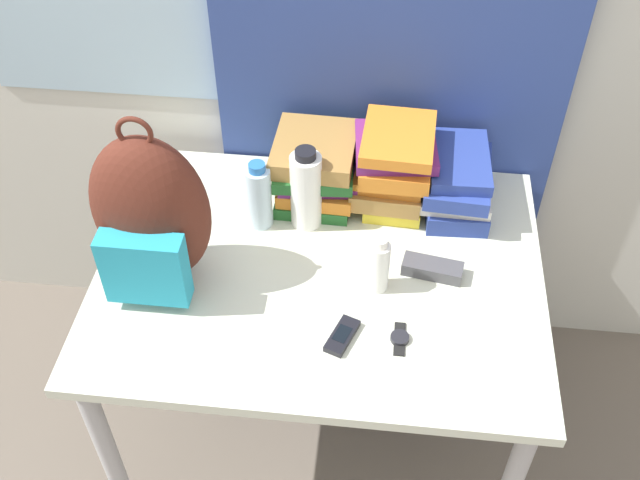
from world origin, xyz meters
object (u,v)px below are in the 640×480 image
at_px(book_stack_center, 394,166).
at_px(cell_phone, 342,336).
at_px(sunglasses_case, 432,269).
at_px(water_bottle, 259,196).
at_px(sports_bottle, 306,189).
at_px(backpack, 151,216).
at_px(book_stack_right, 457,182).
at_px(sunscreen_bottle, 379,266).
at_px(wristwatch, 400,338).
at_px(book_stack_left, 316,168).

height_order(book_stack_center, cell_phone, book_stack_center).
height_order(cell_phone, sunglasses_case, sunglasses_case).
distance_m(water_bottle, cell_phone, 0.45).
height_order(water_bottle, sunglasses_case, water_bottle).
relative_size(water_bottle, sports_bottle, 0.84).
distance_m(backpack, sunglasses_case, 0.70).
bearing_deg(book_stack_right, sunscreen_bottle, -120.47).
distance_m(book_stack_center, wristwatch, 0.50).
height_order(sunscreen_bottle, sunglasses_case, sunscreen_bottle).
distance_m(book_stack_left, sports_bottle, 0.11).
bearing_deg(book_stack_center, sports_bottle, -153.35).
distance_m(water_bottle, sports_bottle, 0.12).
bearing_deg(wristwatch, book_stack_left, 117.21).
bearing_deg(book_stack_right, cell_phone, -118.18).
xyz_separation_m(backpack, wristwatch, (0.60, -0.14, -0.20)).
bearing_deg(water_bottle, cell_phone, -55.43).
height_order(backpack, sports_bottle, backpack).
bearing_deg(book_stack_center, book_stack_right, -0.11).
relative_size(book_stack_left, wristwatch, 2.84).
distance_m(book_stack_right, cell_phone, 0.57).
xyz_separation_m(sunscreen_bottle, cell_phone, (-0.07, -0.17, -0.07)).
bearing_deg(sports_bottle, sunglasses_case, -24.79).
xyz_separation_m(backpack, sunglasses_case, (0.67, 0.08, -0.18)).
relative_size(book_stack_left, book_stack_center, 1.07).
relative_size(sports_bottle, wristwatch, 2.50).
bearing_deg(book_stack_center, sunglasses_case, -66.78).
bearing_deg(sports_bottle, cell_phone, -71.26).
bearing_deg(cell_phone, book_stack_left, 103.21).
bearing_deg(sports_bottle, book_stack_center, 26.65).
distance_m(book_stack_center, sunglasses_case, 0.31).
relative_size(book_stack_left, cell_phone, 2.32).
bearing_deg(water_bottle, sports_bottle, 8.34).
height_order(cell_phone, wristwatch, cell_phone).
bearing_deg(sunscreen_bottle, water_bottle, 148.72).
bearing_deg(sunscreen_bottle, cell_phone, -113.42).
xyz_separation_m(book_stack_left, cell_phone, (0.12, -0.50, -0.09)).
distance_m(sports_bottle, wristwatch, 0.47).
xyz_separation_m(book_stack_left, book_stack_right, (0.38, -0.00, -0.01)).
distance_m(sunscreen_bottle, sunglasses_case, 0.16).
height_order(water_bottle, sunscreen_bottle, water_bottle).
height_order(backpack, water_bottle, backpack).
relative_size(sunglasses_case, wristwatch, 1.63).
height_order(book_stack_left, sunglasses_case, book_stack_left).
distance_m(sunglasses_case, wristwatch, 0.23).
distance_m(book_stack_right, wristwatch, 0.51).
bearing_deg(book_stack_center, water_bottle, -159.39).
bearing_deg(backpack, water_bottle, 45.46).
bearing_deg(book_stack_left, sports_bottle, -96.98).
height_order(book_stack_center, sunglasses_case, book_stack_center).
xyz_separation_m(water_bottle, sunglasses_case, (0.46, -0.14, -0.08)).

